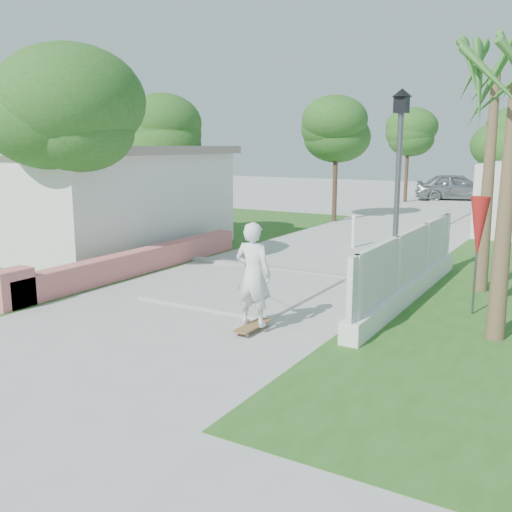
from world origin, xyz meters
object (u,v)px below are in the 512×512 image
Objects in this scene: dog at (252,293)px; parked_car at (457,187)px; skateboarder at (251,274)px; bollard at (354,231)px; street_lamp at (398,183)px; patio_umbrella at (479,229)px.

dog is 0.14× the size of parked_car.
skateboarder reaches higher than parked_car.
parked_car is (-0.59, 18.28, 0.23)m from bollard.
street_lamp is at bearing 47.24° from dog.
skateboarder is at bearing -144.70° from patio_umbrella.
street_lamp is at bearing 152.24° from patio_umbrella.
parked_car reaches higher than dog.
parked_car is (-1.11, 25.37, 0.57)m from dog.
patio_umbrella is (4.60, -5.50, 1.10)m from bollard.
bollard is at bearing 120.96° from street_lamp.
patio_umbrella is 3.56× the size of dog.
street_lamp is 0.93× the size of parked_car.
dog is (-0.53, 0.92, -0.64)m from skateboarder.
street_lamp is 4.17m from skateboarder.
skateboarder reaches higher than bollard.
street_lamp is 2.07× the size of skateboarder.
parked_car is at bearing 91.85° from bollard.
skateboarder reaches higher than dog.
street_lamp reaches higher than parked_car.
bollard is 7.25m from patio_umbrella.
bollard is 0.23× the size of parked_car.
skateboarder is 0.45× the size of parked_car.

